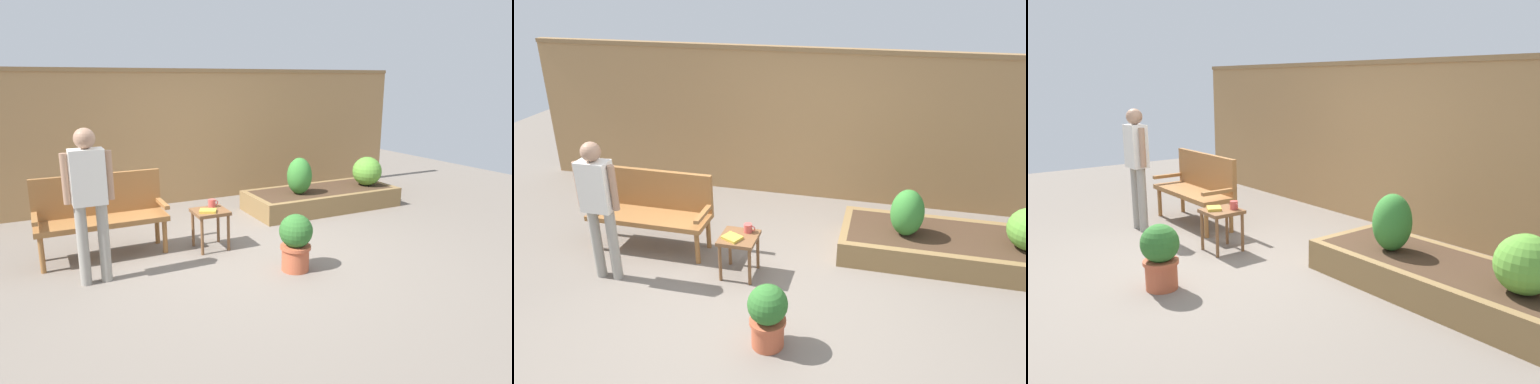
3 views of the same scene
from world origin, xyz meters
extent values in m
plane|color=#70665B|center=(0.00, 0.00, 0.00)|extent=(14.00, 14.00, 0.00)
cube|color=#A37A4C|center=(0.00, 2.60, 1.05)|extent=(8.40, 0.10, 2.10)
cube|color=olive|center=(0.00, 2.60, 2.13)|extent=(8.40, 0.14, 0.06)
cylinder|color=#936033|center=(-0.87, 0.78, 0.20)|extent=(0.06, 0.06, 0.40)
cylinder|color=#936033|center=(-0.87, 0.42, 0.20)|extent=(0.06, 0.06, 0.40)
cylinder|color=#936033|center=(-2.19, 0.78, 0.20)|extent=(0.06, 0.06, 0.40)
cylinder|color=#936033|center=(-2.19, 0.42, 0.20)|extent=(0.06, 0.06, 0.40)
cube|color=#936033|center=(-1.53, 0.60, 0.43)|extent=(1.44, 0.48, 0.06)
cube|color=#936033|center=(-1.53, 0.81, 0.70)|extent=(1.44, 0.06, 0.48)
cube|color=#936033|center=(-2.22, 0.60, 0.56)|extent=(0.06, 0.48, 0.04)
cube|color=#936033|center=(-0.84, 0.60, 0.56)|extent=(0.06, 0.48, 0.04)
cylinder|color=brown|center=(-0.17, 0.49, 0.22)|extent=(0.04, 0.04, 0.44)
cylinder|color=brown|center=(-0.17, 0.16, 0.22)|extent=(0.04, 0.04, 0.44)
cylinder|color=brown|center=(-0.50, 0.49, 0.22)|extent=(0.04, 0.04, 0.44)
cylinder|color=brown|center=(-0.50, 0.16, 0.22)|extent=(0.04, 0.04, 0.44)
cube|color=brown|center=(-0.33, 0.32, 0.46)|extent=(0.40, 0.40, 0.04)
cylinder|color=#CC4C47|center=(-0.26, 0.44, 0.53)|extent=(0.09, 0.09, 0.09)
torus|color=#CC4C47|center=(-0.21, 0.44, 0.53)|extent=(0.07, 0.01, 0.07)
cube|color=gold|center=(-0.39, 0.26, 0.50)|extent=(0.24, 0.22, 0.03)
cylinder|color=#B75638|center=(0.25, -0.69, 0.12)|extent=(0.29, 0.29, 0.25)
cylinder|color=#B75638|center=(0.25, -0.69, 0.26)|extent=(0.33, 0.33, 0.04)
sphere|color=#2D6628|center=(0.25, -0.69, 0.44)|extent=(0.36, 0.36, 0.36)
cube|color=olive|center=(1.89, 0.78, 0.15)|extent=(2.40, 0.09, 0.30)
cube|color=olive|center=(1.89, 1.69, 0.15)|extent=(2.40, 0.09, 0.30)
cube|color=olive|center=(0.73, 1.23, 0.15)|extent=(0.09, 0.82, 0.30)
cube|color=#422D1E|center=(1.89, 1.23, 0.15)|extent=(2.22, 0.82, 0.30)
cylinder|color=brown|center=(1.42, 1.15, 0.33)|extent=(0.04, 0.04, 0.06)
ellipsoid|color=#33752D|center=(1.42, 1.15, 0.58)|extent=(0.38, 0.38, 0.55)
cylinder|color=brown|center=(2.71, 1.15, 0.33)|extent=(0.04, 0.04, 0.06)
cylinder|color=gray|center=(-1.61, -0.07, 0.41)|extent=(0.11, 0.11, 0.82)
cylinder|color=gray|center=(-1.81, -0.07, 0.41)|extent=(0.11, 0.11, 0.82)
cube|color=silver|center=(-1.71, -0.07, 1.09)|extent=(0.32, 0.20, 0.54)
cylinder|color=#9E755B|center=(-1.51, -0.07, 1.09)|extent=(0.07, 0.07, 0.49)
cylinder|color=#9E755B|center=(-1.91, -0.07, 1.09)|extent=(0.07, 0.07, 0.49)
sphere|color=#9E755B|center=(-1.71, -0.07, 1.46)|extent=(0.20, 0.20, 0.20)
camera|label=1|loc=(-2.17, -4.62, 2.01)|focal=32.13mm
camera|label=2|loc=(1.11, -4.03, 3.08)|focal=34.20mm
camera|label=3|loc=(4.40, -2.54, 1.90)|focal=35.43mm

